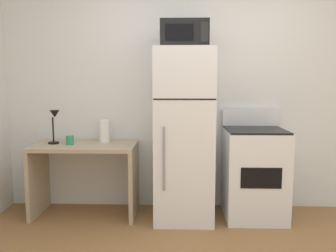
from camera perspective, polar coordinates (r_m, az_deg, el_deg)
wall_back_white at (r=3.93m, az=5.44°, el=5.77°), size 5.00×0.10×2.60m
desk at (r=3.81m, az=-13.21°, el=-6.39°), size 1.06×0.56×0.75m
desk_lamp at (r=3.84m, az=-17.88°, el=0.77°), size 0.14×0.12×0.35m
coffee_mug at (r=3.77m, az=-15.56°, el=-2.19°), size 0.08×0.08×0.09m
paper_towel_roll at (r=3.83m, az=-10.23°, el=-0.82°), size 0.11×0.11×0.24m
refrigerator at (r=3.57m, az=2.57°, el=-1.47°), size 0.58×0.67×1.72m
microwave at (r=3.53m, az=2.67°, el=14.54°), size 0.46×0.35×0.26m
oven_range at (r=3.76m, az=13.75°, el=-7.35°), size 0.60×0.61×1.10m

